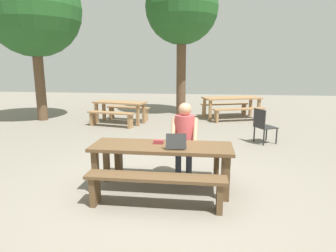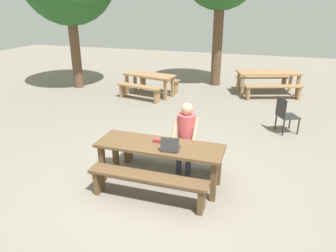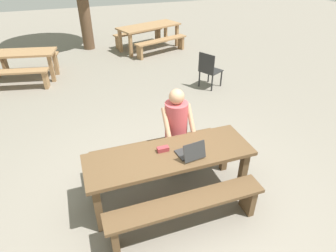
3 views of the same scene
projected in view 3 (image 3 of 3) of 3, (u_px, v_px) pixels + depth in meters
The scene contains 14 objects.
ground_plane at pixel (169, 195), 4.04m from camera, with size 30.00×30.00×0.00m, color gray.
picnic_table_front at pixel (169, 160), 3.70m from camera, with size 2.15×0.70×0.73m.
bench_near at pixel (186, 208), 3.38m from camera, with size 1.94×0.30×0.47m.
bench_far at pixel (156, 151), 4.31m from camera, with size 1.94×0.30×0.47m.
laptop at pixel (191, 152), 3.57m from camera, with size 0.33×0.33×0.24m.
small_pouch at pixel (163, 149), 3.67m from camera, with size 0.15×0.07×0.06m.
person_seated at pixel (177, 124), 4.15m from camera, with size 0.44×0.42×1.32m.
plastic_chair at pixel (209, 70), 6.83m from camera, with size 0.59×0.59×0.87m.
picnic_table_mid at pixel (149, 29), 9.31m from camera, with size 2.20×1.44×0.77m.
bench_mid_south at pixel (161, 43), 9.05m from camera, with size 1.84×0.88×0.46m.
bench_mid_north at pixel (139, 34), 9.91m from camera, with size 1.84×0.88×0.46m.
picnic_table_rear at pixel (20, 57), 7.17m from camera, with size 1.81×1.01×0.73m.
bench_rear_south at pixel (15, 76), 6.80m from camera, with size 1.57×0.61×0.47m.
bench_rear_north at pixel (29, 59), 7.82m from camera, with size 1.57×0.61×0.47m.
Camera 3 is at (-0.98, -2.72, 2.98)m, focal length 30.71 mm.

